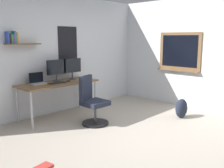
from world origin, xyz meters
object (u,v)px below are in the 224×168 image
(monitor_secondary, at_px, (72,67))
(coffee_mug, at_px, (86,76))
(laptop, at_px, (38,81))
(backpack, at_px, (181,108))
(desk, at_px, (58,85))
(computer_mouse, at_px, (68,81))
(monitor_primary, at_px, (56,69))
(keyboard, at_px, (57,83))
(office_chair, at_px, (92,104))

(monitor_secondary, xyz_separation_m, coffee_mug, (0.28, -0.14, -0.22))
(laptop, bearing_deg, backpack, -43.91)
(desk, distance_m, computer_mouse, 0.23)
(laptop, xyz_separation_m, computer_mouse, (0.57, -0.24, -0.04))
(monitor_primary, xyz_separation_m, keyboard, (-0.13, -0.19, -0.26))
(office_chair, distance_m, coffee_mug, 1.04)
(monitor_primary, bearing_deg, monitor_secondary, 0.00)
(backpack, bearing_deg, monitor_secondary, 122.83)
(monitor_primary, xyz_separation_m, backpack, (1.72, -2.01, -0.82))
(monitor_secondary, relative_size, backpack, 1.14)
(office_chair, xyz_separation_m, coffee_mug, (0.54, 0.80, 0.39))
(office_chair, xyz_separation_m, laptop, (-0.58, 1.00, 0.40))
(keyboard, bearing_deg, monitor_secondary, 19.51)
(coffee_mug, bearing_deg, office_chair, -124.04)
(laptop, height_order, monitor_primary, monitor_primary)
(monitor_primary, distance_m, keyboard, 0.35)
(keyboard, height_order, computer_mouse, computer_mouse)
(desk, bearing_deg, office_chair, -76.62)
(keyboard, bearing_deg, backpack, -44.57)
(office_chair, xyz_separation_m, monitor_secondary, (0.26, 0.95, 0.61))
(backpack, bearing_deg, keyboard, 135.43)
(monitor_primary, relative_size, computer_mouse, 4.46)
(monitor_secondary, bearing_deg, monitor_primary, 180.00)
(monitor_primary, height_order, monitor_secondary, same)
(office_chair, distance_m, laptop, 1.22)
(monitor_primary, height_order, coffee_mug, monitor_primary)
(office_chair, xyz_separation_m, keyboard, (-0.28, 0.75, 0.35))
(monitor_primary, distance_m, monitor_secondary, 0.42)
(office_chair, bearing_deg, computer_mouse, 90.26)
(desk, height_order, keyboard, keyboard)
(office_chair, height_order, keyboard, office_chair)
(monitor_primary, height_order, computer_mouse, monitor_primary)
(office_chair, bearing_deg, monitor_secondary, 74.44)
(desk, distance_m, coffee_mug, 0.75)
(monitor_primary, bearing_deg, keyboard, -123.08)
(computer_mouse, bearing_deg, backpack, -49.27)
(office_chair, relative_size, computer_mouse, 9.13)
(desk, xyz_separation_m, monitor_primary, (0.04, 0.11, 0.34))
(desk, bearing_deg, keyboard, -134.94)
(desk, distance_m, monitor_secondary, 0.58)
(laptop, height_order, coffee_mug, laptop)
(computer_mouse, bearing_deg, monitor_primary, 128.42)
(monitor_primary, bearing_deg, backpack, -49.49)
(desk, height_order, office_chair, office_chair)
(office_chair, distance_m, backpack, 1.90)
(monitor_secondary, xyz_separation_m, backpack, (1.30, -2.01, -0.82))
(coffee_mug, bearing_deg, monitor_secondary, 152.71)
(keyboard, xyz_separation_m, backpack, (1.85, -1.82, -0.56))
(monitor_secondary, distance_m, coffee_mug, 0.39)
(laptop, relative_size, monitor_primary, 0.67)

